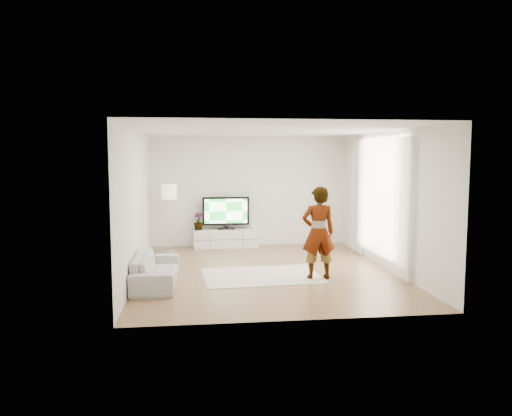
{
  "coord_description": "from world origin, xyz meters",
  "views": [
    {
      "loc": [
        -1.41,
        -9.68,
        2.31
      ],
      "look_at": [
        -0.14,
        0.4,
        1.24
      ],
      "focal_mm": 35.0,
      "sensor_mm": 36.0,
      "label": 1
    }
  ],
  "objects": [
    {
      "name": "wall_front",
      "position": [
        0.0,
        -3.0,
        1.4
      ],
      "size": [
        5.0,
        0.02,
        2.8
      ],
      "primitive_type": "cube",
      "color": "silver",
      "rests_on": "floor"
    },
    {
      "name": "game_console",
      "position": [
        0.1,
        2.76,
        0.56
      ],
      "size": [
        0.06,
        0.15,
        0.2
      ],
      "rotation": [
        0.0,
        0.0,
        -0.08
      ],
      "color": "white",
      "rests_on": "media_console"
    },
    {
      "name": "potted_plant",
      "position": [
        -1.3,
        2.77,
        0.67
      ],
      "size": [
        0.3,
        0.3,
        0.42
      ],
      "primitive_type": "imported",
      "rotation": [
        0.0,
        0.0,
        0.34
      ],
      "color": "#3F7238",
      "rests_on": "media_console"
    },
    {
      "name": "floor",
      "position": [
        0.0,
        0.0,
        0.0
      ],
      "size": [
        6.0,
        6.0,
        0.0
      ],
      "primitive_type": "plane",
      "color": "#A67B4B",
      "rests_on": "ground"
    },
    {
      "name": "sofa",
      "position": [
        -2.1,
        -0.75,
        0.27
      ],
      "size": [
        0.77,
        1.88,
        0.54
      ],
      "primitive_type": "imported",
      "rotation": [
        0.0,
        0.0,
        1.55
      ],
      "color": "#ADADA8",
      "rests_on": "floor"
    },
    {
      "name": "wall_back",
      "position": [
        0.0,
        3.0,
        1.4
      ],
      "size": [
        5.0,
        0.02,
        2.8
      ],
      "primitive_type": "cube",
      "color": "silver",
      "rests_on": "floor"
    },
    {
      "name": "wall_right",
      "position": [
        2.5,
        0.0,
        1.4
      ],
      "size": [
        0.02,
        6.0,
        2.8
      ],
      "primitive_type": "cube",
      "color": "silver",
      "rests_on": "floor"
    },
    {
      "name": "curtain_far",
      "position": [
        2.4,
        1.6,
        1.35
      ],
      "size": [
        0.04,
        0.7,
        2.6
      ],
      "primitive_type": "cube",
      "color": "white",
      "rests_on": "floor"
    },
    {
      "name": "window",
      "position": [
        2.48,
        0.3,
        1.45
      ],
      "size": [
        0.01,
        2.6,
        2.5
      ],
      "primitive_type": "cube",
      "color": "white",
      "rests_on": "wall_right"
    },
    {
      "name": "television",
      "position": [
        -0.61,
        2.79,
        0.9
      ],
      "size": [
        1.18,
        0.23,
        0.82
      ],
      "color": "black",
      "rests_on": "media_console"
    },
    {
      "name": "media_console",
      "position": [
        -0.61,
        2.76,
        0.23
      ],
      "size": [
        1.63,
        0.46,
        0.46
      ],
      "color": "silver",
      "rests_on": "floor"
    },
    {
      "name": "floor_lamp",
      "position": [
        -1.99,
        2.32,
        1.38
      ],
      "size": [
        0.36,
        0.36,
        1.63
      ],
      "color": "silver",
      "rests_on": "floor"
    },
    {
      "name": "rug",
      "position": [
        -0.13,
        -0.35,
        0.01
      ],
      "size": [
        2.31,
        1.73,
        0.01
      ],
      "primitive_type": "cube",
      "rotation": [
        0.0,
        0.0,
        0.06
      ],
      "color": "beige",
      "rests_on": "floor"
    },
    {
      "name": "player",
      "position": [
        0.89,
        -0.68,
        0.88
      ],
      "size": [
        0.64,
        0.42,
        1.73
      ],
      "primitive_type": "imported",
      "rotation": [
        0.0,
        0.0,
        3.16
      ],
      "color": "#334772",
      "rests_on": "rug"
    },
    {
      "name": "curtain_near",
      "position": [
        2.4,
        -1.0,
        1.35
      ],
      "size": [
        0.04,
        0.7,
        2.6
      ],
      "primitive_type": "cube",
      "color": "white",
      "rests_on": "floor"
    },
    {
      "name": "ceiling",
      "position": [
        0.0,
        0.0,
        2.8
      ],
      "size": [
        6.0,
        6.0,
        0.0
      ],
      "primitive_type": "plane",
      "color": "white",
      "rests_on": "wall_back"
    },
    {
      "name": "wall_left",
      "position": [
        -2.5,
        0.0,
        1.4
      ],
      "size": [
        0.02,
        6.0,
        2.8
      ],
      "primitive_type": "cube",
      "color": "silver",
      "rests_on": "floor"
    }
  ]
}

